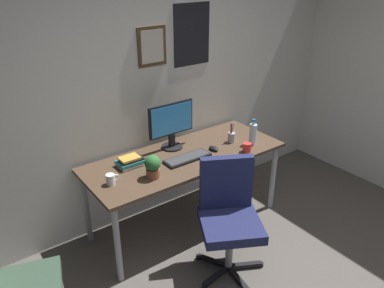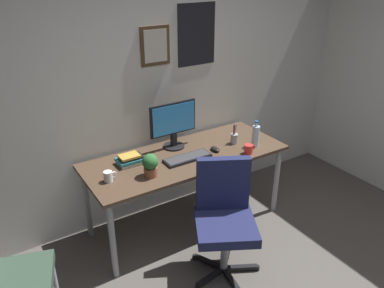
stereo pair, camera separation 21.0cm
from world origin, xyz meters
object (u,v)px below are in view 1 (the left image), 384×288
potted_plant (153,166)px  pen_cup (231,137)px  side_chair (14,284)px  coffee_mug_far (247,147)px  keyboard (187,158)px  water_bottle (253,134)px  coffee_mug_near (111,179)px  book_stack_left (130,162)px  computer_mouse (214,148)px  monitor (171,124)px  office_chair (229,212)px

potted_plant → pen_cup: size_ratio=0.98×
side_chair → coffee_mug_far: (2.11, 0.15, 0.28)m
pen_cup → keyboard: bearing=-175.7°
water_bottle → coffee_mug_near: size_ratio=2.32×
coffee_mug_far → pen_cup: 0.24m
water_bottle → potted_plant: (-1.08, 0.02, -0.00)m
water_bottle → keyboard: bearing=170.7°
potted_plant → book_stack_left: size_ratio=0.90×
computer_mouse → coffee_mug_near: bearing=179.4°
monitor → coffee_mug_near: (-0.75, -0.27, -0.20)m
computer_mouse → side_chair: bearing=-169.4°
monitor → pen_cup: size_ratio=2.30×
computer_mouse → coffee_mug_far: bearing=-41.8°
coffee_mug_far → potted_plant: (-0.93, 0.11, 0.06)m
computer_mouse → pen_cup: size_ratio=0.55×
monitor → potted_plant: monitor is taller
computer_mouse → water_bottle: bearing=-16.9°
office_chair → book_stack_left: size_ratio=4.38×
computer_mouse → water_bottle: 0.41m
computer_mouse → potted_plant: bearing=-172.7°
office_chair → water_bottle: (0.71, 0.48, 0.31)m
monitor → keyboard: size_ratio=1.07×
computer_mouse → pen_cup: (0.25, 0.04, 0.04)m
potted_plant → book_stack_left: potted_plant is taller
side_chair → pen_cup: 2.19m
coffee_mug_near → potted_plant: size_ratio=0.56×
office_chair → monitor: (0.05, 0.87, 0.45)m
coffee_mug_near → potted_plant: (0.32, -0.10, 0.06)m
office_chair → side_chair: bearing=171.1°
side_chair → book_stack_left: size_ratio=4.03×
office_chair → coffee_mug_near: size_ratio=8.71×
coffee_mug_far → coffee_mug_near: bearing=170.3°
water_bottle → potted_plant: 1.08m
monitor → water_bottle: 0.78m
computer_mouse → book_stack_left: 0.78m
side_chair → pen_cup: pen_cup is taller
keyboard → coffee_mug_far: coffee_mug_far is taller
office_chair → keyboard: bearing=87.3°
potted_plant → keyboard: bearing=12.1°
pen_cup → book_stack_left: bearing=171.4°
monitor → coffee_mug_far: size_ratio=3.99×
coffee_mug_far → book_stack_left: size_ratio=0.53×
monitor → pen_cup: (0.53, -0.24, -0.19)m
keyboard → water_bottle: size_ratio=1.70×
office_chair → keyboard: 0.63m
office_chair → pen_cup: 0.89m
coffee_mug_far → book_stack_left: book_stack_left is taller
keyboard → pen_cup: bearing=4.3°
office_chair → water_bottle: bearing=34.2°
keyboard → coffee_mug_near: bearing=178.8°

